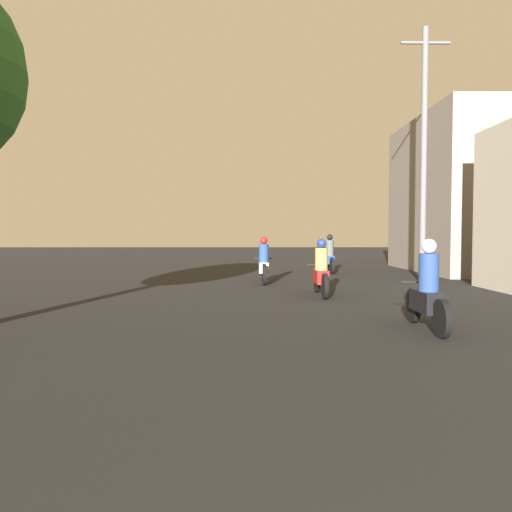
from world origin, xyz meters
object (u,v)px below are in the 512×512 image
Objects in this scene: motorcycle_silver at (264,264)px; motorcycle_blue at (330,257)px; utility_pole_far at (424,151)px; motorcycle_black at (427,294)px; motorcycle_red at (321,273)px; building_right_far at (466,195)px.

motorcycle_blue is at bearing 50.15° from motorcycle_silver.
motorcycle_blue is at bearing 120.04° from utility_pole_far.
motorcycle_black is 0.97× the size of motorcycle_silver.
motorcycle_blue reaches higher than motorcycle_silver.
motorcycle_red is at bearing -73.78° from motorcycle_silver.
building_right_far is (7.38, 8.44, 2.65)m from motorcycle_red.
building_right_far is at bearing 54.36° from utility_pole_far.
motorcycle_red is 0.25× the size of utility_pole_far.
motorcycle_black is 12.20m from motorcycle_blue.
motorcycle_red is (-1.10, 4.61, -0.01)m from motorcycle_black.
motorcycle_black is at bearing -84.46° from motorcycle_red.
building_right_far is at bearing 15.87° from motorcycle_blue.
utility_pole_far is at bearing -125.64° from building_right_far.
building_right_far is at bearing 23.76° from motorcycle_silver.
utility_pole_far reaches higher than motorcycle_red.
motorcycle_black is at bearing -79.22° from motorcycle_silver.
motorcycle_silver reaches higher than motorcycle_red.
motorcycle_red is at bearing -92.94° from motorcycle_blue.
building_right_far reaches higher than motorcycle_black.
motorcycle_red is 11.52m from building_right_far.
building_right_far is 6.22m from utility_pole_far.
motorcycle_blue is 6.57m from building_right_far.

